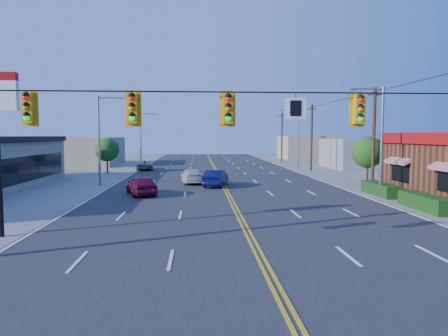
{
  "coord_description": "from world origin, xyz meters",
  "views": [
    {
      "loc": [
        -2.26,
        -14.03,
        4.49
      ],
      "look_at": [
        -0.43,
        13.89,
        2.2
      ],
      "focal_mm": 32.0,
      "sensor_mm": 36.0,
      "label": 1
    }
  ],
  "objects": [
    {
      "name": "streetlight_se",
      "position": [
        10.79,
        14.0,
        4.51
      ],
      "size": [
        2.55,
        0.25,
        8.0
      ],
      "color": "gray",
      "rests_on": "ground"
    },
    {
      "name": "streetlight_ne",
      "position": [
        10.79,
        38.0,
        4.51
      ],
      "size": [
        2.55,
        0.25,
        8.0
      ],
      "color": "gray",
      "rests_on": "ground"
    },
    {
      "name": "utility_pole_far",
      "position": [
        12.2,
        54.0,
        4.2
      ],
      "size": [
        0.28,
        0.28,
        8.4
      ],
      "primitive_type": "cylinder",
      "color": "#47301E",
      "rests_on": "ground"
    },
    {
      "name": "utility_pole_near",
      "position": [
        12.2,
        18.0,
        4.2
      ],
      "size": [
        0.28,
        0.28,
        8.4
      ],
      "primitive_type": "cylinder",
      "color": "#47301E",
      "rests_on": "ground"
    },
    {
      "name": "road",
      "position": [
        0.0,
        20.0,
        0.03
      ],
      "size": [
        20.0,
        120.0,
        0.06
      ],
      "primitive_type": "cube",
      "color": "#2D2D30",
      "rests_on": "ground"
    },
    {
      "name": "car_white",
      "position": [
        -2.84,
        22.98,
        0.67
      ],
      "size": [
        2.39,
        4.8,
        1.34
      ],
      "primitive_type": "imported",
      "rotation": [
        0.0,
        0.0,
        3.26
      ],
      "color": "silver",
      "rests_on": "ground"
    },
    {
      "name": "car_silver",
      "position": [
        -9.15,
        37.84,
        0.61
      ],
      "size": [
        2.57,
        4.59,
        1.21
      ],
      "primitive_type": "imported",
      "rotation": [
        0.0,
        0.0,
        3.27
      ],
      "color": "gray",
      "rests_on": "ground"
    },
    {
      "name": "car_blue",
      "position": [
        -0.7,
        20.61,
        0.72
      ],
      "size": [
        2.5,
        4.6,
        1.44
      ],
      "primitive_type": "imported",
      "rotation": [
        0.0,
        0.0,
        2.91
      ],
      "color": "#0D0D4C",
      "rests_on": "ground"
    },
    {
      "name": "bld_east_mid",
      "position": [
        22.0,
        40.0,
        2.0
      ],
      "size": [
        12.0,
        10.0,
        4.0
      ],
      "primitive_type": "cube",
      "color": "gray",
      "rests_on": "ground"
    },
    {
      "name": "bld_east_far",
      "position": [
        19.0,
        62.0,
        2.2
      ],
      "size": [
        10.0,
        10.0,
        4.4
      ],
      "primitive_type": "cube",
      "color": "tan",
      "rests_on": "ground"
    },
    {
      "name": "tree_west",
      "position": [
        -13.0,
        34.0,
        2.79
      ],
      "size": [
        2.8,
        2.8,
        4.2
      ],
      "color": "#47301E",
      "rests_on": "ground"
    },
    {
      "name": "streetlight_nw",
      "position": [
        -10.79,
        48.0,
        4.51
      ],
      "size": [
        2.55,
        0.25,
        8.0
      ],
      "color": "gray",
      "rests_on": "ground"
    },
    {
      "name": "car_magenta",
      "position": [
        -6.49,
        15.91,
        0.74
      ],
      "size": [
        3.05,
        4.69,
        1.48
      ],
      "primitive_type": "imported",
      "rotation": [
        0.0,
        0.0,
        3.47
      ],
      "color": "maroon",
      "rests_on": "ground"
    },
    {
      "name": "ground",
      "position": [
        0.0,
        0.0,
        0.0
      ],
      "size": [
        160.0,
        160.0,
        0.0
      ],
      "primitive_type": "plane",
      "color": "gray",
      "rests_on": "ground"
    },
    {
      "name": "utility_pole_mid",
      "position": [
        12.2,
        36.0,
        4.2
      ],
      "size": [
        0.28,
        0.28,
        8.4
      ],
      "primitive_type": "cylinder",
      "color": "#47301E",
      "rests_on": "ground"
    },
    {
      "name": "tree_kfc_rear",
      "position": [
        13.5,
        22.0,
        2.93
      ],
      "size": [
        2.94,
        2.94,
        4.41
      ],
      "color": "#47301E",
      "rests_on": "ground"
    },
    {
      "name": "signal_span",
      "position": [
        -0.12,
        0.0,
        4.89
      ],
      "size": [
        24.32,
        0.34,
        9.0
      ],
      "color": "#47301E",
      "rests_on": "ground"
    },
    {
      "name": "streetlight_sw",
      "position": [
        -10.79,
        22.0,
        4.51
      ],
      "size": [
        2.55,
        0.25,
        8.0
      ],
      "color": "gray",
      "rests_on": "ground"
    },
    {
      "name": "bld_west_far",
      "position": [
        -20.0,
        48.0,
        2.1
      ],
      "size": [
        11.0,
        12.0,
        4.2
      ],
      "primitive_type": "cube",
      "color": "tan",
      "rests_on": "ground"
    }
  ]
}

